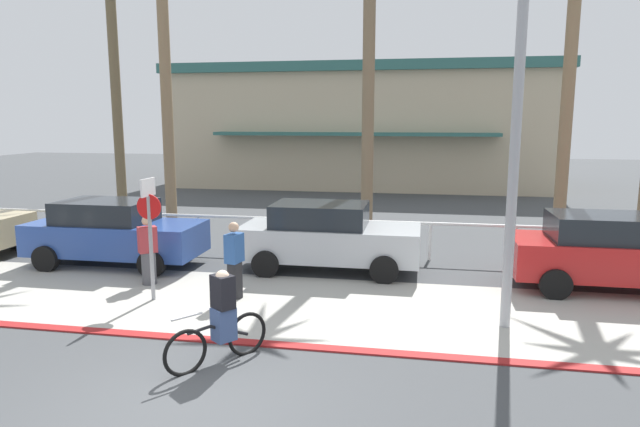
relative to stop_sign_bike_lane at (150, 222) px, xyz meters
The scene contains 16 objects.
ground_plane 6.67m from the stop_sign_bike_lane, 68.04° to the left, with size 80.00×80.00×0.00m, color #424447.
sidewalk_strip 2.94m from the stop_sign_bike_lane, ahead, with size 44.00×4.00×0.02m, color #ADAAA0.
curb_paint 3.45m from the stop_sign_bike_lane, 36.92° to the right, with size 44.00×0.24×0.03m, color maroon.
building_backdrop 22.66m from the stop_sign_bike_lane, 85.04° to the left, with size 20.89×10.47×6.61m.
rail_fence 5.16m from the stop_sign_bike_lane, 61.72° to the left, with size 24.13×0.08×1.04m.
stop_sign_bike_lane is the anchor object (origin of this frame).
streetlight_curb 7.49m from the stop_sign_bike_lane, ahead, with size 0.24×2.54×7.50m.
palm_tree_0 11.41m from the stop_sign_bike_lane, 122.83° to the left, with size 3.35×3.02×8.89m.
palm_tree_1 8.68m from the stop_sign_bike_lane, 112.05° to the left, with size 2.88×2.90×9.33m.
palm_tree_2 8.98m from the stop_sign_bike_lane, 59.24° to the left, with size 3.05×3.45×9.56m.
car_blue_1 3.49m from the stop_sign_bike_lane, 132.91° to the left, with size 4.40×2.02×1.69m.
car_silver_2 4.44m from the stop_sign_bike_lane, 43.18° to the left, with size 4.40×2.02×1.69m.
car_red_3 9.96m from the stop_sign_bike_lane, 14.54° to the left, with size 4.40×2.02×1.69m.
cyclist_black_0 3.70m from the stop_sign_bike_lane, 46.42° to the right, with size 1.17×1.47×1.50m.
pedestrian_0 1.52m from the stop_sign_bike_lane, 121.10° to the left, with size 0.47×0.45×1.59m.
pedestrian_1 1.93m from the stop_sign_bike_lane, 14.96° to the left, with size 0.38×0.45×1.64m.
Camera 1 is at (3.04, -6.36, 3.75)m, focal length 31.35 mm.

